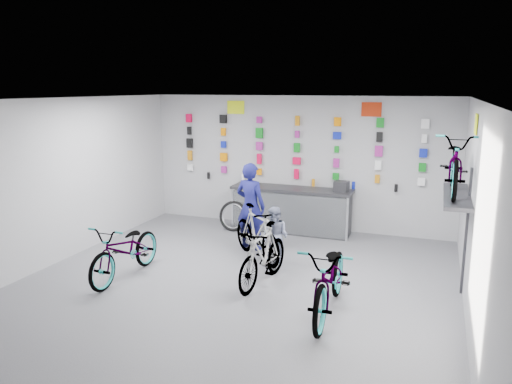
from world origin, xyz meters
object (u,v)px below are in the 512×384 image
at_px(counter, 291,210).
at_px(bike_center, 263,255).
at_px(bike_service, 257,233).
at_px(customer, 275,236).
at_px(bike_left, 126,250).
at_px(bike_right, 331,278).
at_px(clerk, 251,206).

bearing_deg(counter, bike_center, -82.25).
xyz_separation_m(bike_center, bike_service, (-0.51, 1.11, 0.01)).
distance_m(counter, bike_service, 1.99).
height_order(counter, customer, customer).
distance_m(bike_center, customer, 0.98).
distance_m(counter, bike_left, 4.07).
xyz_separation_m(bike_right, customer, (-1.37, 1.69, -0.01)).
relative_size(bike_service, clerk, 0.98).
relative_size(bike_center, clerk, 0.95).
height_order(counter, bike_left, counter).
relative_size(bike_center, bike_right, 0.80).
xyz_separation_m(clerk, customer, (0.75, -0.70, -0.34)).
height_order(bike_left, bike_right, bike_right).
bearing_deg(bike_center, bike_left, -159.95).
bearing_deg(bike_service, bike_center, -113.23).
bearing_deg(bike_service, bike_left, 174.89).
relative_size(bike_right, bike_service, 1.22).
height_order(bike_left, clerk, clerk).
relative_size(bike_center, customer, 1.55).
relative_size(bike_left, customer, 1.75).
distance_m(bike_left, clerk, 2.65).
xyz_separation_m(counter, bike_right, (1.69, -3.81, 0.06)).
bearing_deg(bike_left, bike_service, 43.42).
bearing_deg(bike_service, bike_right, -93.60).
distance_m(bike_center, bike_service, 1.22).
distance_m(bike_right, bike_service, 2.55).
distance_m(bike_service, clerk, 0.75).
relative_size(bike_right, customer, 1.93).
distance_m(bike_center, clerk, 1.92).
bearing_deg(customer, bike_left, -131.38).
relative_size(bike_left, clerk, 1.08).
bearing_deg(customer, bike_right, -36.86).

